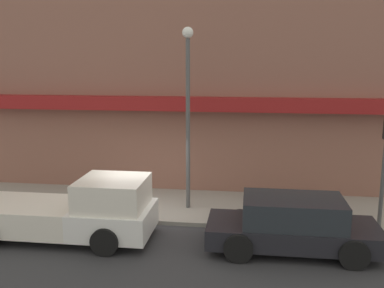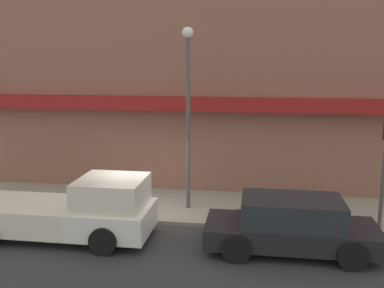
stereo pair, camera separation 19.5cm
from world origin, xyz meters
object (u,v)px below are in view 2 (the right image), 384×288
Objects in this scene: parked_car at (291,225)px; fire_hydrant at (280,209)px; street_lamp at (188,99)px; pickup_truck at (71,211)px.

fire_hydrant is at bearing 94.90° from parked_car.
street_lamp reaches higher than parked_car.
pickup_truck is 6.15m from parked_car.
parked_car is at bearing -39.90° from street_lamp.
pickup_truck reaches higher than parked_car.
pickup_truck is at bearing 179.79° from parked_car.
fire_hydrant is at bearing 17.09° from pickup_truck.
street_lamp is at bearing 139.89° from parked_car.
pickup_truck is 1.19× the size of parked_car.
street_lamp is at bearing 168.13° from fire_hydrant.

